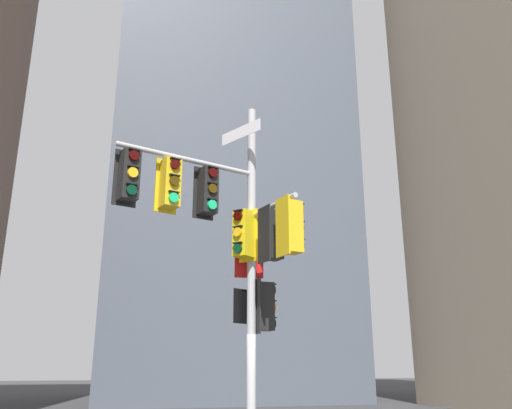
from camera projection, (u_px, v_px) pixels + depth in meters
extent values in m
cube|color=#4C5460|center=(224.00, 22.00, 38.13)|extent=(13.61, 13.61, 51.12)
cylinder|color=#B2B2B5|center=(251.00, 272.00, 11.24)|extent=(0.19, 0.19, 7.59)
cylinder|color=#B2B2B5|center=(189.00, 160.00, 11.05)|extent=(3.00, 1.15, 0.10)
cylinder|color=#B2B2B5|center=(272.00, 207.00, 10.83)|extent=(0.54, 1.78, 0.10)
cube|color=black|center=(204.00, 193.00, 11.27)|extent=(0.46, 0.19, 1.14)
cube|color=black|center=(208.00, 191.00, 11.12)|extent=(0.43, 0.43, 1.00)
cylinder|color=#360605|center=(213.00, 173.00, 11.06)|extent=(0.21, 0.12, 0.20)
cube|color=black|center=(213.00, 167.00, 11.09)|extent=(0.23, 0.14, 0.02)
cylinder|color=#3C2C06|center=(212.00, 189.00, 10.96)|extent=(0.21, 0.12, 0.20)
cube|color=black|center=(213.00, 183.00, 10.99)|extent=(0.23, 0.14, 0.02)
cylinder|color=#19C672|center=(212.00, 205.00, 10.86)|extent=(0.21, 0.12, 0.20)
cube|color=black|center=(212.00, 199.00, 10.89)|extent=(0.23, 0.14, 0.02)
cube|color=gold|center=(166.00, 186.00, 10.81)|extent=(0.46, 0.19, 1.14)
cube|color=gold|center=(170.00, 184.00, 10.66)|extent=(0.43, 0.43, 1.00)
cylinder|color=#360605|center=(175.00, 164.00, 10.60)|extent=(0.21, 0.12, 0.20)
cube|color=black|center=(176.00, 159.00, 10.63)|extent=(0.23, 0.14, 0.02)
cylinder|color=#3C2C06|center=(174.00, 181.00, 10.50)|extent=(0.21, 0.12, 0.20)
cube|color=black|center=(175.00, 175.00, 10.53)|extent=(0.23, 0.14, 0.02)
cylinder|color=#19C672|center=(174.00, 198.00, 10.40)|extent=(0.21, 0.12, 0.20)
cube|color=black|center=(174.00, 192.00, 10.43)|extent=(0.23, 0.14, 0.02)
cube|color=black|center=(125.00, 178.00, 10.36)|extent=(0.46, 0.19, 1.14)
cube|color=black|center=(129.00, 176.00, 10.20)|extent=(0.43, 0.43, 1.00)
cylinder|color=#360605|center=(134.00, 155.00, 10.15)|extent=(0.21, 0.12, 0.20)
cube|color=black|center=(135.00, 150.00, 10.18)|extent=(0.23, 0.14, 0.02)
cylinder|color=yellow|center=(133.00, 173.00, 10.04)|extent=(0.21, 0.12, 0.20)
cube|color=black|center=(133.00, 167.00, 10.07)|extent=(0.23, 0.14, 0.02)
cylinder|color=#06311C|center=(132.00, 190.00, 9.94)|extent=(0.21, 0.12, 0.20)
cube|color=black|center=(132.00, 184.00, 9.97)|extent=(0.23, 0.14, 0.02)
cube|color=black|center=(264.00, 234.00, 10.57)|extent=(0.15, 0.47, 1.14)
cube|color=black|center=(272.00, 235.00, 10.65)|extent=(0.41, 0.41, 1.00)
cylinder|color=#360605|center=(281.00, 220.00, 10.84)|extent=(0.11, 0.21, 0.20)
cube|color=black|center=(281.00, 214.00, 10.88)|extent=(0.12, 0.23, 0.02)
cylinder|color=#3C2C06|center=(281.00, 236.00, 10.74)|extent=(0.11, 0.21, 0.20)
cube|color=black|center=(281.00, 230.00, 10.78)|extent=(0.12, 0.23, 0.02)
cylinder|color=#19C672|center=(281.00, 253.00, 10.64)|extent=(0.11, 0.21, 0.20)
cube|color=black|center=(281.00, 247.00, 10.68)|extent=(0.12, 0.23, 0.02)
cube|color=gold|center=(283.00, 226.00, 9.95)|extent=(0.15, 0.47, 1.14)
cube|color=gold|center=(291.00, 227.00, 10.04)|extent=(0.41, 0.41, 1.00)
cylinder|color=red|center=(300.00, 211.00, 10.23)|extent=(0.11, 0.21, 0.20)
cube|color=black|center=(300.00, 205.00, 10.27)|extent=(0.12, 0.23, 0.02)
cylinder|color=#3C2C06|center=(300.00, 228.00, 10.13)|extent=(0.11, 0.21, 0.20)
cube|color=black|center=(300.00, 222.00, 10.17)|extent=(0.12, 0.23, 0.02)
cylinder|color=#06311C|center=(301.00, 246.00, 10.03)|extent=(0.11, 0.21, 0.20)
cube|color=black|center=(301.00, 240.00, 10.07)|extent=(0.12, 0.23, 0.02)
cube|color=black|center=(256.00, 306.00, 11.07)|extent=(0.10, 0.48, 1.14)
cube|color=black|center=(264.00, 307.00, 11.14)|extent=(0.38, 0.38, 1.00)
cylinder|color=#360605|center=(273.00, 290.00, 11.31)|extent=(0.09, 0.21, 0.20)
cube|color=black|center=(273.00, 285.00, 11.35)|extent=(0.10, 0.23, 0.02)
cylinder|color=yellow|center=(273.00, 307.00, 11.21)|extent=(0.09, 0.21, 0.20)
cube|color=black|center=(273.00, 301.00, 11.25)|extent=(0.10, 0.23, 0.02)
cylinder|color=#06311C|center=(273.00, 324.00, 11.11)|extent=(0.09, 0.21, 0.20)
cube|color=black|center=(273.00, 318.00, 11.15)|extent=(0.10, 0.23, 0.02)
cube|color=yellow|center=(249.00, 236.00, 11.38)|extent=(0.34, 0.38, 1.14)
cube|color=yellow|center=(243.00, 234.00, 11.23)|extent=(0.48, 0.48, 1.00)
cylinder|color=#360605|center=(238.00, 216.00, 11.18)|extent=(0.18, 0.19, 0.20)
cube|color=black|center=(238.00, 210.00, 11.21)|extent=(0.20, 0.21, 0.02)
cylinder|color=yellow|center=(238.00, 232.00, 11.08)|extent=(0.18, 0.19, 0.20)
cube|color=black|center=(238.00, 226.00, 11.11)|extent=(0.20, 0.21, 0.02)
cylinder|color=#06311C|center=(238.00, 248.00, 10.98)|extent=(0.18, 0.19, 0.20)
cube|color=black|center=(238.00, 243.00, 11.01)|extent=(0.20, 0.21, 0.02)
cube|color=white|center=(241.00, 133.00, 11.91)|extent=(0.65, 1.08, 0.28)
cube|color=#19479E|center=(241.00, 133.00, 11.91)|extent=(0.62, 1.05, 0.24)
cube|color=red|center=(249.00, 260.00, 11.53)|extent=(0.64, 0.02, 0.80)
cube|color=white|center=(249.00, 260.00, 11.53)|extent=(0.60, 0.01, 0.76)
cube|color=black|center=(244.00, 306.00, 11.18)|extent=(0.52, 0.33, 0.72)
cube|color=white|center=(244.00, 306.00, 11.18)|extent=(0.48, 0.31, 0.68)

